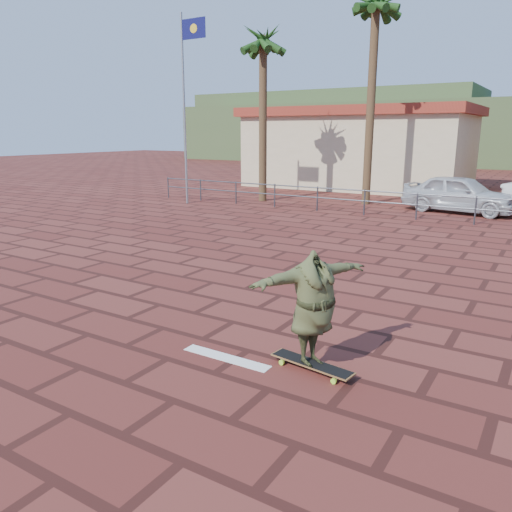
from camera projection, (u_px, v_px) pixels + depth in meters
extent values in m
plane|color=maroon|center=(233.00, 322.00, 8.50)|extent=(120.00, 120.00, 0.00)
cube|color=white|center=(226.00, 358.00, 7.16)|extent=(1.40, 0.22, 0.01)
cylinder|color=#47494F|center=(168.00, 188.00, 24.41)|extent=(0.06, 0.06, 1.00)
cylinder|color=#47494F|center=(201.00, 190.00, 23.39)|extent=(0.06, 0.06, 1.00)
cylinder|color=#47494F|center=(236.00, 193.00, 22.37)|extent=(0.06, 0.06, 1.00)
cylinder|color=#47494F|center=(275.00, 196.00, 21.35)|extent=(0.06, 0.06, 1.00)
cylinder|color=#47494F|center=(317.00, 199.00, 20.33)|extent=(0.06, 0.06, 1.00)
cylinder|color=#47494F|center=(364.00, 202.00, 19.31)|extent=(0.06, 0.06, 1.00)
cylinder|color=#47494F|center=(417.00, 206.00, 18.29)|extent=(0.06, 0.06, 1.00)
cylinder|color=#47494F|center=(475.00, 211.00, 17.27)|extent=(0.06, 0.06, 1.00)
cylinder|color=#47494F|center=(418.00, 194.00, 18.18)|extent=(24.00, 0.05, 0.05)
cylinder|color=#47494F|center=(417.00, 205.00, 18.28)|extent=(24.00, 0.05, 0.05)
cylinder|color=gray|center=(184.00, 112.00, 21.71)|extent=(0.10, 0.10, 8.00)
cube|color=#0D0F44|center=(194.00, 28.00, 20.58)|extent=(1.20, 0.02, 0.80)
cylinder|color=brown|center=(263.00, 124.00, 22.62)|extent=(0.36, 0.36, 7.00)
sphere|color=#224818|center=(263.00, 40.00, 21.77)|extent=(2.40, 2.40, 2.40)
cylinder|color=brown|center=(371.00, 109.00, 21.43)|extent=(0.36, 0.36, 8.20)
sphere|color=#224818|center=(376.00, 4.00, 20.42)|extent=(2.40, 2.40, 2.40)
cube|color=beige|center=(359.00, 152.00, 29.24)|extent=(12.00, 7.00, 4.00)
cube|color=maroon|center=(361.00, 112.00, 28.70)|extent=(12.60, 7.60, 0.50)
cube|color=#384C28|center=(335.00, 125.00, 64.98)|extent=(35.00, 14.00, 8.00)
cube|color=olive|center=(312.00, 364.00, 6.75)|extent=(1.24, 0.43, 0.02)
cube|color=black|center=(312.00, 363.00, 6.74)|extent=(1.19, 0.40, 0.00)
cube|color=silver|center=(287.00, 357.00, 7.01)|extent=(0.09, 0.21, 0.03)
cube|color=silver|center=(339.00, 375.00, 6.49)|extent=(0.09, 0.21, 0.03)
cylinder|color=#A6E731|center=(282.00, 362.00, 6.93)|extent=(0.08, 0.04, 0.08)
cylinder|color=#A6E731|center=(292.00, 357.00, 7.11)|extent=(0.08, 0.04, 0.08)
cylinder|color=#A6E731|center=(334.00, 381.00, 6.41)|extent=(0.08, 0.04, 0.08)
cylinder|color=#A6E731|center=(343.00, 374.00, 6.59)|extent=(0.08, 0.04, 0.08)
imported|color=#444A27|center=(313.00, 308.00, 6.55)|extent=(1.27, 1.97, 1.56)
imported|color=#B8BCC0|center=(460.00, 194.00, 19.89)|extent=(4.62, 2.44, 1.50)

